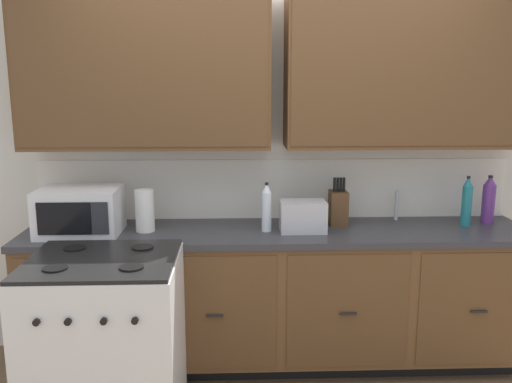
{
  "coord_description": "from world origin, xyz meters",
  "views": [
    {
      "loc": [
        -0.26,
        -3.0,
        1.82
      ],
      "look_at": [
        -0.14,
        0.27,
        1.16
      ],
      "focal_mm": 38.45,
      "sensor_mm": 36.0,
      "label": 1
    }
  ],
  "objects_px": {
    "bottle_clear": "(267,208)",
    "bottle_teal": "(467,202)",
    "microwave": "(80,211)",
    "stove_range": "(107,344)",
    "toaster": "(303,216)",
    "knife_block": "(338,207)",
    "bottle_violet": "(489,200)",
    "paper_towel_roll": "(145,211)"
  },
  "relations": [
    {
      "from": "bottle_clear",
      "to": "bottle_teal",
      "type": "height_order",
      "value": "bottle_teal"
    },
    {
      "from": "microwave",
      "to": "stove_range",
      "type": "bearing_deg",
      "value": -65.87
    },
    {
      "from": "stove_range",
      "to": "toaster",
      "type": "relative_size",
      "value": 3.39
    },
    {
      "from": "stove_range",
      "to": "knife_block",
      "type": "height_order",
      "value": "knife_block"
    },
    {
      "from": "microwave",
      "to": "knife_block",
      "type": "relative_size",
      "value": 1.55
    },
    {
      "from": "toaster",
      "to": "bottle_teal",
      "type": "height_order",
      "value": "bottle_teal"
    },
    {
      "from": "stove_range",
      "to": "bottle_violet",
      "type": "height_order",
      "value": "bottle_violet"
    },
    {
      "from": "toaster",
      "to": "bottle_violet",
      "type": "relative_size",
      "value": 0.88
    },
    {
      "from": "microwave",
      "to": "paper_towel_roll",
      "type": "bearing_deg",
      "value": 6.33
    },
    {
      "from": "bottle_clear",
      "to": "bottle_teal",
      "type": "relative_size",
      "value": 0.95
    },
    {
      "from": "stove_range",
      "to": "toaster",
      "type": "distance_m",
      "value": 1.35
    },
    {
      "from": "microwave",
      "to": "bottle_violet",
      "type": "bearing_deg",
      "value": 3.35
    },
    {
      "from": "microwave",
      "to": "knife_block",
      "type": "bearing_deg",
      "value": 5.45
    },
    {
      "from": "microwave",
      "to": "bottle_teal",
      "type": "xyz_separation_m",
      "value": [
        2.41,
        0.1,
        0.02
      ]
    },
    {
      "from": "paper_towel_roll",
      "to": "bottle_teal",
      "type": "height_order",
      "value": "bottle_teal"
    },
    {
      "from": "knife_block",
      "to": "toaster",
      "type": "bearing_deg",
      "value": -148.42
    },
    {
      "from": "bottle_violet",
      "to": "bottle_teal",
      "type": "xyz_separation_m",
      "value": [
        -0.17,
        -0.06,
        0.0
      ]
    },
    {
      "from": "bottle_violet",
      "to": "bottle_clear",
      "type": "relative_size",
      "value": 1.04
    },
    {
      "from": "bottle_teal",
      "to": "stove_range",
      "type": "bearing_deg",
      "value": -162.5
    },
    {
      "from": "stove_range",
      "to": "bottle_teal",
      "type": "relative_size",
      "value": 2.95
    },
    {
      "from": "toaster",
      "to": "bottle_violet",
      "type": "distance_m",
      "value": 1.24
    },
    {
      "from": "stove_range",
      "to": "bottle_violet",
      "type": "relative_size",
      "value": 3.0
    },
    {
      "from": "paper_towel_roll",
      "to": "bottle_violet",
      "type": "relative_size",
      "value": 0.82
    },
    {
      "from": "paper_towel_roll",
      "to": "stove_range",
      "type": "bearing_deg",
      "value": -100.95
    },
    {
      "from": "toaster",
      "to": "bottle_clear",
      "type": "bearing_deg",
      "value": 176.56
    },
    {
      "from": "microwave",
      "to": "paper_towel_roll",
      "type": "xyz_separation_m",
      "value": [
        0.38,
        0.04,
        -0.01
      ]
    },
    {
      "from": "stove_range",
      "to": "bottle_teal",
      "type": "xyz_separation_m",
      "value": [
        2.15,
        0.68,
        0.59
      ]
    },
    {
      "from": "microwave",
      "to": "bottle_clear",
      "type": "bearing_deg",
      "value": 0.74
    },
    {
      "from": "microwave",
      "to": "bottle_teal",
      "type": "distance_m",
      "value": 2.42
    },
    {
      "from": "stove_range",
      "to": "paper_towel_roll",
      "type": "relative_size",
      "value": 3.65
    },
    {
      "from": "paper_towel_roll",
      "to": "bottle_teal",
      "type": "distance_m",
      "value": 2.03
    },
    {
      "from": "microwave",
      "to": "bottle_clear",
      "type": "relative_size",
      "value": 1.57
    },
    {
      "from": "bottle_clear",
      "to": "knife_block",
      "type": "bearing_deg",
      "value": 16.38
    },
    {
      "from": "toaster",
      "to": "bottle_violet",
      "type": "xyz_separation_m",
      "value": [
        1.23,
        0.15,
        0.06
      ]
    },
    {
      "from": "toaster",
      "to": "bottle_clear",
      "type": "height_order",
      "value": "bottle_clear"
    },
    {
      "from": "stove_range",
      "to": "bottle_clear",
      "type": "xyz_separation_m",
      "value": [
        0.87,
        0.6,
        0.58
      ]
    },
    {
      "from": "bottle_violet",
      "to": "paper_towel_roll",
      "type": "bearing_deg",
      "value": -177.18
    },
    {
      "from": "microwave",
      "to": "knife_block",
      "type": "height_order",
      "value": "knife_block"
    },
    {
      "from": "knife_block",
      "to": "paper_towel_roll",
      "type": "height_order",
      "value": "knife_block"
    },
    {
      "from": "stove_range",
      "to": "microwave",
      "type": "relative_size",
      "value": 1.98
    },
    {
      "from": "stove_range",
      "to": "knife_block",
      "type": "bearing_deg",
      "value": 28.78
    },
    {
      "from": "paper_towel_roll",
      "to": "bottle_violet",
      "type": "xyz_separation_m",
      "value": [
        2.2,
        0.11,
        0.02
      ]
    }
  ]
}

